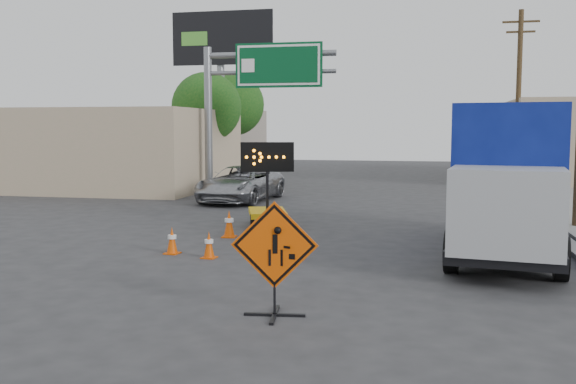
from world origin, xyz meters
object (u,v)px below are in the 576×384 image
(pickup_truck, at_px, (241,184))
(box_truck, at_px, (508,187))
(arrow_board, at_px, (267,207))
(construction_sign, at_px, (275,256))

(pickup_truck, distance_m, box_truck, 13.60)
(arrow_board, xyz_separation_m, box_truck, (6.85, -3.12, 1.04))
(construction_sign, distance_m, arrow_board, 9.81)
(pickup_truck, bearing_deg, box_truck, -39.55)
(construction_sign, xyz_separation_m, pickup_truck, (-5.29, 15.90, -0.27))
(construction_sign, relative_size, box_truck, 0.24)
(pickup_truck, xyz_separation_m, box_truck, (9.64, -9.55, 0.90))
(construction_sign, bearing_deg, pickup_truck, 101.18)
(arrow_board, height_order, box_truck, box_truck)
(box_truck, bearing_deg, arrow_board, 162.75)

